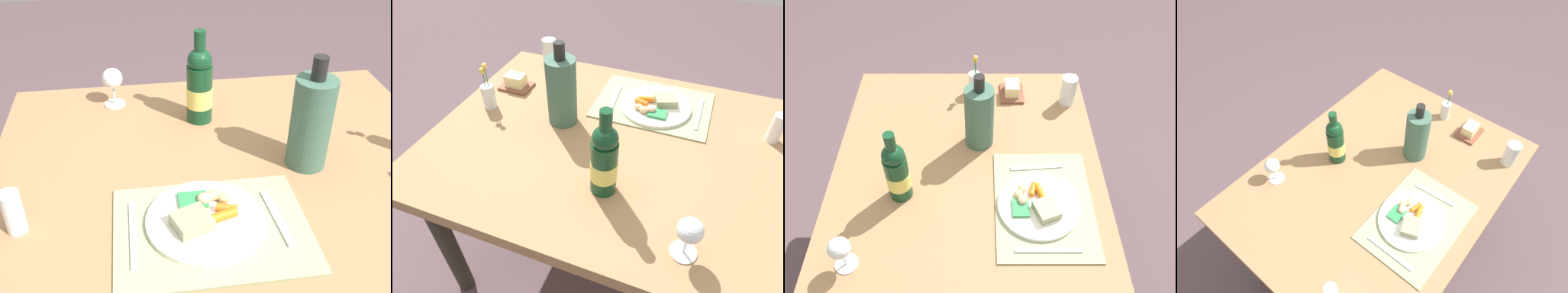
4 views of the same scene
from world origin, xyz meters
TOP-DOWN VIEW (x-y plane):
  - ground_plane at (0.00, 0.00)m, footprint 8.00×8.00m
  - dining_table at (0.00, 0.00)m, footprint 1.29×0.99m
  - placemat at (-0.08, -0.26)m, footprint 0.45×0.33m
  - dinner_plate at (-0.10, -0.24)m, footprint 0.28×0.28m
  - fork at (-0.27, -0.26)m, footprint 0.01×0.21m
  - knife at (0.07, -0.25)m, footprint 0.03×0.19m
  - water_tumbler at (0.45, -0.42)m, footprint 0.06×0.06m
  - flower_vase at (0.52, -0.02)m, footprint 0.05×0.05m
  - salt_shaker at (-0.53, -0.20)m, footprint 0.05×0.05m
  - butter_dish at (0.50, -0.18)m, footprint 0.13×0.10m
  - wine_glass at (-0.31, 0.36)m, footprint 0.07×0.07m
  - cooler_bottle at (0.21, -0.04)m, footprint 0.11×0.11m
  - wine_bottle at (-0.04, 0.23)m, footprint 0.08×0.08m

SIDE VIEW (x-z plane):
  - ground_plane at x=0.00m, z-range 0.00..0.00m
  - dining_table at x=0.00m, z-range 0.28..1.00m
  - placemat at x=-0.08m, z-range 0.73..0.73m
  - fork at x=-0.27m, z-range 0.73..0.74m
  - knife at x=0.07m, z-range 0.73..0.74m
  - dinner_plate at x=-0.10m, z-range 0.72..0.77m
  - butter_dish at x=0.50m, z-range 0.72..0.78m
  - salt_shaker at x=-0.53m, z-range 0.73..0.84m
  - water_tumbler at x=0.45m, z-range 0.72..0.85m
  - flower_vase at x=0.52m, z-range 0.69..0.88m
  - wine_glass at x=-0.31m, z-range 0.75..0.88m
  - wine_bottle at x=-0.04m, z-range 0.70..0.99m
  - cooler_bottle at x=0.21m, z-range 0.70..1.02m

